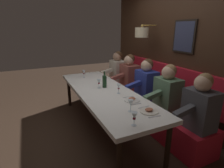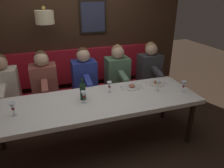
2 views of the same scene
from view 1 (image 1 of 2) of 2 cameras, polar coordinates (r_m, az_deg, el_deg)
The scene contains 17 objects.
ground_plane at distance 3.49m, azimuth -2.49°, elevation -13.58°, with size 12.00×12.00×0.00m, color #332319.
dining_table at distance 3.19m, azimuth -2.65°, elevation -3.06°, with size 0.90×2.78×0.74m.
banquette_bench at distance 3.77m, azimuth 10.14°, elevation -7.49°, with size 0.52×2.98×0.45m, color red.
back_wall_panel at distance 3.82m, azimuth 18.20°, elevation 10.07°, with size 0.59×4.18×2.90m.
diner_nearest at distance 2.71m, azimuth 26.13°, elevation -5.71°, with size 0.60×0.40×0.79m.
diner_near at distance 3.11m, azimuth 17.11°, elevation -1.78°, with size 0.60×0.40×0.79m.
diner_middle at distance 3.54m, azimuth 10.75°, elevation 1.04°, with size 0.60×0.40×0.79m.
diner_far at distance 4.07m, azimuth 5.43°, elevation 3.38°, with size 0.60×0.40×0.79m.
diner_farthest at distance 4.56m, azimuth 1.76°, elevation 4.98°, with size 0.60×0.40×0.79m.
place_setting_0 at distance 2.43m, azimuth 11.62°, elevation -8.29°, with size 0.24×0.32×0.05m.
place_setting_1 at distance 2.75m, azimuth 6.33°, elevation -4.93°, with size 0.24×0.32×0.05m.
wine_glass_0 at distance 3.27m, azimuth -4.15°, elevation 0.66°, with size 0.07×0.07×0.16m.
wine_glass_1 at distance 2.37m, azimuth 6.01°, elevation -6.04°, with size 0.07×0.07×0.16m.
wine_glass_2 at distance 2.05m, azimuth 7.04°, elevation -10.04°, with size 0.07×0.07×0.16m.
wine_glass_3 at distance 2.99m, azimuth 2.11°, elevation -0.89°, with size 0.07×0.07×0.16m.
wine_glass_4 at distance 4.02m, azimuth -8.91°, elevation 3.66°, with size 0.07×0.07×0.16m.
wine_bottle at distance 3.30m, azimuth -2.38°, elevation 0.86°, with size 0.08×0.08×0.30m.
Camera 1 is at (-1.14, -2.77, 1.79)m, focal length 28.95 mm.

